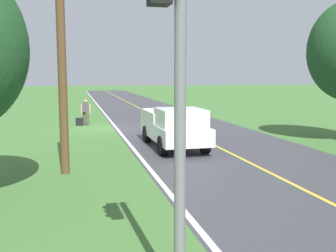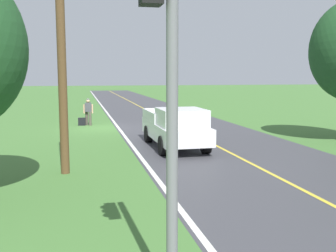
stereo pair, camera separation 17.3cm
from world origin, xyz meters
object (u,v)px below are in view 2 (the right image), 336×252
object	(u,v)px
suitcase_carried	(82,122)
traffic_light_mast	(161,49)
hitchhiker_walking	(88,110)
utility_pole_roadside	(62,64)
pickup_truck_passing	(176,127)

from	to	relation	value
suitcase_carried	traffic_light_mast	distance (m)	21.10
hitchhiker_walking	suitcase_carried	xyz separation A→B (m)	(0.42, 0.07, -0.73)
suitcase_carried	utility_pole_roadside	xyz separation A→B (m)	(0.63, 12.71, 3.30)
suitcase_carried	hitchhiker_walking	bearing A→B (deg)	100.86
hitchhiker_walking	pickup_truck_passing	xyz separation A→B (m)	(-3.58, 9.16, -0.01)
traffic_light_mast	pickup_truck_passing	bearing A→B (deg)	-104.66
suitcase_carried	pickup_truck_passing	distance (m)	9.96
pickup_truck_passing	traffic_light_mast	size ratio (longest dim) A/B	1.04
suitcase_carried	traffic_light_mast	xyz separation A→B (m)	(-0.93, 20.82, 3.30)
suitcase_carried	pickup_truck_passing	xyz separation A→B (m)	(-4.00, 9.09, 0.72)
pickup_truck_passing	utility_pole_roadside	bearing A→B (deg)	37.98
pickup_truck_passing	utility_pole_roadside	size ratio (longest dim) A/B	0.76
hitchhiker_walking	utility_pole_roadside	distance (m)	13.08
hitchhiker_walking	suitcase_carried	size ratio (longest dim) A/B	3.48
hitchhiker_walking	pickup_truck_passing	bearing A→B (deg)	111.35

